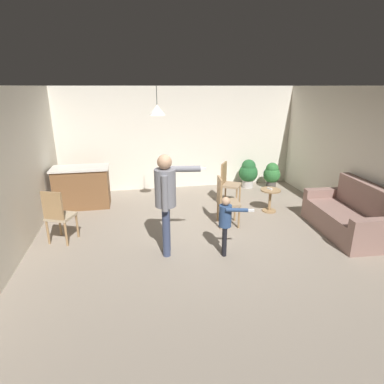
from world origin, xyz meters
TOP-DOWN VIEW (x-y plane):
  - ground at (0.00, 0.00)m, footprint 7.68×7.68m
  - wall_back at (0.00, 3.20)m, footprint 6.40×0.10m
  - wall_left at (-3.20, 0.00)m, footprint 0.10×6.40m
  - wall_right at (3.20, 0.00)m, footprint 0.10×6.40m
  - couch_floral at (2.70, -0.33)m, footprint 0.97×1.85m
  - kitchen_counter at (-2.45, 2.08)m, footprint 1.26×0.66m
  - side_table_by_couch at (1.70, 0.97)m, footprint 0.44×0.44m
  - person_adult at (-0.77, -0.46)m, footprint 0.86×0.49m
  - person_child at (0.16, -0.69)m, footprint 0.50×0.38m
  - dining_chair_by_counter at (-2.62, 0.29)m, footprint 0.55×0.55m
  - dining_chair_near_wall at (0.92, 1.62)m, footprint 0.58×0.58m
  - dining_chair_centre_back at (0.49, 0.46)m, footprint 0.46×0.46m
  - potted_plant_corner at (1.85, 2.75)m, footprint 0.52×0.52m
  - potted_plant_by_wall at (2.48, 2.61)m, footprint 0.46×0.46m
  - spare_remote_on_table at (1.67, 0.97)m, footprint 0.08×0.13m
  - ceiling_light_pendant at (-0.74, 1.14)m, footprint 0.32×0.32m

SIDE VIEW (x-z plane):
  - ground at x=0.00m, z-range 0.00..0.00m
  - side_table_by_couch at x=1.70m, z-range 0.07..0.59m
  - couch_floral at x=2.70m, z-range -0.17..0.83m
  - potted_plant_by_wall at x=2.48m, z-range 0.04..0.75m
  - potted_plant_corner at x=1.85m, z-range 0.04..0.83m
  - kitchen_counter at x=-2.45m, z-range 0.00..0.95m
  - spare_remote_on_table at x=1.67m, z-range 0.52..0.56m
  - dining_chair_by_counter at x=-2.62m, z-range 0.05..1.05m
  - dining_chair_near_wall at x=0.92m, z-range 0.05..1.05m
  - dining_chair_centre_back at x=0.49m, z-range 0.05..1.05m
  - person_child at x=0.16m, z-range 0.12..1.15m
  - person_adult at x=-0.77m, z-range 0.20..1.90m
  - wall_back at x=0.00m, z-range 0.00..2.70m
  - wall_left at x=-3.20m, z-range 0.00..2.70m
  - wall_right at x=3.20m, z-range 0.00..2.70m
  - ceiling_light_pendant at x=-0.74m, z-range 1.98..2.53m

